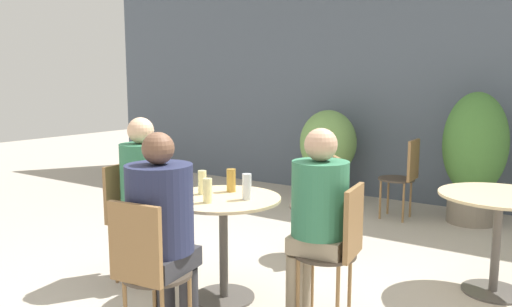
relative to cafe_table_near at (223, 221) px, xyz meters
The scene contains 18 objects.
ground_plane 0.58m from the cafe_table_near, 22.00° to the right, with size 20.00×20.00×0.00m, color #B2A899.
storefront_wall 3.66m from the cafe_table_near, 87.38° to the left, with size 10.00×0.06×3.00m.
cafe_table_near is the anchor object (origin of this frame).
cafe_table_far 1.92m from the cafe_table_near, 36.59° to the left, with size 0.81×0.81×0.72m.
bistro_chair_0 0.82m from the cafe_table_near, behind, with size 0.40×0.39×0.88m.
bistro_chair_1 0.82m from the cafe_table_near, 82.76° to the right, with size 0.39×0.40×0.88m.
bistro_chair_2 0.82m from the cafe_table_near, ahead, with size 0.40×0.39×0.88m.
bistro_chair_3 1.16m from the cafe_table_near, 80.90° to the left, with size 0.45×0.45×0.88m.
bistro_chair_4 2.70m from the cafe_table_near, 81.28° to the left, with size 0.39×0.39×0.88m.
seated_person_0 0.70m from the cafe_table_near, behind, with size 0.34×0.32×1.24m.
seated_person_1 0.69m from the cafe_table_near, 82.76° to the right, with size 0.37×0.40×1.23m.
seated_person_2 0.69m from the cafe_table_near, ahead, with size 0.38×0.35×1.22m.
beer_glass_0 0.30m from the cafe_table_near, 86.71° to the right, with size 0.06×0.06×0.16m.
beer_glass_1 0.31m from the cafe_table_near, 11.34° to the left, with size 0.06×0.06×0.17m.
beer_glass_2 0.31m from the cafe_table_near, 108.50° to the left, with size 0.07×0.07×0.16m.
beer_glass_3 0.31m from the cafe_table_near, behind, with size 0.06×0.06×0.17m.
potted_plant_0 3.10m from the cafe_table_near, 102.59° to the left, with size 0.71×0.71×1.14m.
potted_plant_1 3.14m from the cafe_table_near, 70.47° to the left, with size 0.65×0.65×1.39m.
Camera 1 is at (1.86, -2.55, 1.50)m, focal length 35.00 mm.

